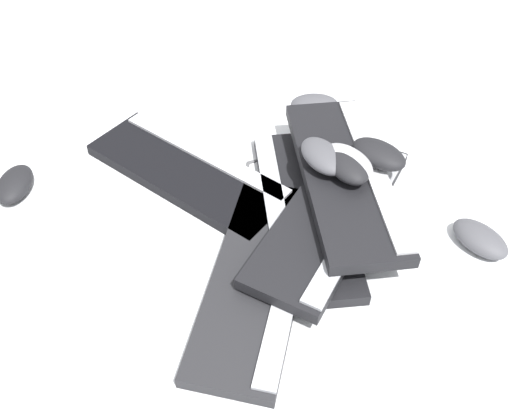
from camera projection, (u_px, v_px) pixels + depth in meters
ground_plane at (218, 233)px, 1.07m from camera, size 3.20×3.20×0.00m
keyboard_0 at (302, 208)px, 1.10m from camera, size 0.23×0.46×0.03m
keyboard_1 at (188, 172)px, 1.17m from camera, size 0.38×0.44×0.03m
keyboard_2 at (259, 277)px, 0.98m from camera, size 0.34×0.46×0.03m
keyboard_3 at (331, 215)px, 1.04m from camera, size 0.42×0.42×0.03m
keyboard_4 at (345, 176)px, 1.07m from camera, size 0.22×0.46×0.03m
mouse_0 at (323, 156)px, 1.06m from camera, size 0.09×0.12×0.04m
mouse_1 at (480, 239)px, 1.03m from camera, size 0.10×0.13×0.04m
mouse_2 at (346, 164)px, 1.04m from camera, size 0.08×0.12×0.04m
mouse_3 at (15, 184)px, 1.14m from camera, size 0.10×0.13×0.04m
mouse_4 at (379, 154)px, 1.06m from camera, size 0.11×0.13×0.04m
mouse_5 at (348, 161)px, 1.05m from camera, size 0.10×0.13×0.04m
mouse_6 at (314, 104)px, 1.32m from camera, size 0.12×0.09×0.04m
cable_0 at (288, 187)px, 1.15m from camera, size 0.33×0.31×0.01m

